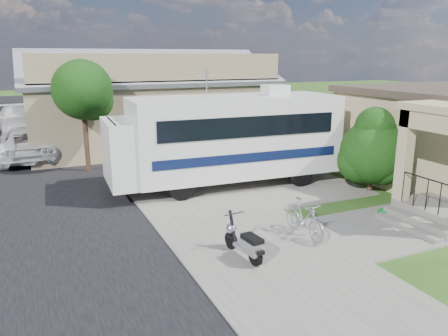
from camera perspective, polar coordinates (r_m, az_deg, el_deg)
name	(u,v)px	position (r m, az deg, el deg)	size (l,w,h in m)	color
ground	(278,233)	(12.10, 7.12, -8.43)	(120.00, 120.00, 0.00)	#183B10
sidewalk_slab	(148,159)	(20.61, -9.90, 1.15)	(4.00, 80.00, 0.06)	#5A5751
driveway_slab	(250,183)	(16.48, 3.48, -2.01)	(7.00, 6.00, 0.05)	#5A5751
walk_slab	(390,228)	(13.14, 20.81, -7.30)	(4.00, 3.00, 0.05)	#5A5751
warehouse	(146,107)	(24.32, -10.19, 7.82)	(12.50, 8.40, 5.04)	#867154
street_tree_a	(85,93)	(18.71, -17.69, 9.36)	(2.44, 2.40, 4.58)	black
street_tree_b	(63,78)	(28.64, -20.24, 10.95)	(2.44, 2.40, 4.73)	black
street_tree_c	(54,77)	(37.62, -21.32, 11.03)	(2.44, 2.40, 4.42)	black
motorhome	(227,137)	(15.88, 0.36, 4.13)	(8.50, 3.07, 4.30)	silver
shrub	(373,149)	(16.10, 18.86, 2.40)	(2.46, 2.34, 3.01)	black
scooter	(245,243)	(10.34, 2.81, -9.73)	(0.55, 1.51, 0.99)	black
bicycle	(304,221)	(11.69, 10.44, -6.77)	(0.47, 1.65, 0.99)	#9C9BA2
pickup_truck	(29,143)	(22.26, -24.16, 2.97)	(2.49, 5.40, 1.50)	silver
van	(19,120)	(30.15, -25.19, 5.69)	(2.31, 5.68, 1.65)	silver
garden_hose	(384,214)	(14.01, 20.18, -5.64)	(0.38, 0.38, 0.17)	#166F2B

